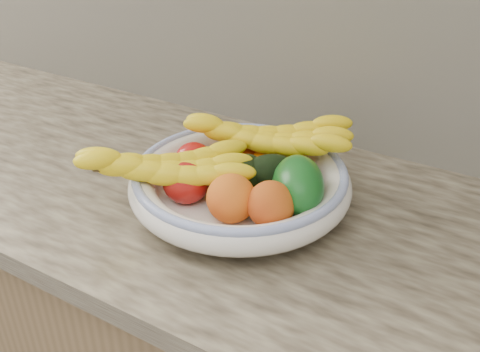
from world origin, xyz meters
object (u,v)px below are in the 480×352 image
banana_bunch_back (266,141)px  banana_bunch_front (166,171)px  green_mango (298,185)px  fruit_bowl (240,182)px

banana_bunch_back → banana_bunch_front: banana_bunch_back is taller
green_mango → banana_bunch_back: banana_bunch_back is taller
green_mango → banana_bunch_front: size_ratio=0.41×
green_mango → banana_bunch_back: size_ratio=0.39×
green_mango → banana_bunch_front: (-0.21, -0.08, 0.01)m
fruit_bowl → green_mango: size_ratio=3.02×
green_mango → banana_bunch_back: 0.14m
fruit_bowl → banana_bunch_back: 0.10m
fruit_bowl → banana_bunch_back: banana_bunch_back is taller
fruit_bowl → banana_bunch_back: size_ratio=1.19×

